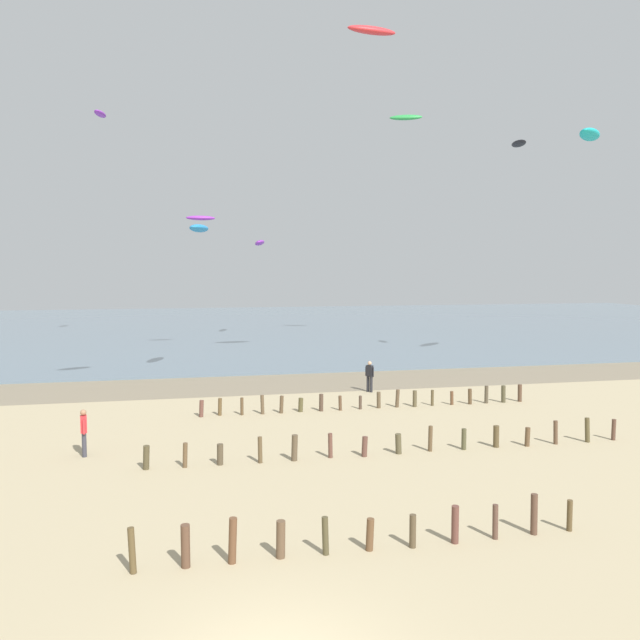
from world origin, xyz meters
name	(u,v)px	position (x,y,z in m)	size (l,w,h in m)	color
wet_sand_strip	(211,386)	(0.00, 26.47, 0.00)	(120.00, 6.34, 0.01)	#84755B
sea	(198,327)	(0.00, 64.64, 0.05)	(160.00, 70.00, 0.10)	slate
groyne_near	(347,533)	(2.28, 4.00, 0.47)	(11.04, 0.34, 1.09)	brown
groyne_mid	(393,443)	(5.93, 11.47, 0.42)	(18.08, 0.33, 0.97)	#4A412A
groyne_far	(378,400)	(7.70, 18.90, 0.40)	(16.21, 0.35, 0.90)	brown
person_nearest_camera	(84,431)	(-5.06, 13.55, 0.92)	(0.27, 0.56, 1.71)	#383842
person_by_waterline	(370,375)	(8.44, 22.93, 0.92)	(0.39, 0.48, 1.71)	#232328
kite_aloft_1	(100,114)	(-8.41, 49.45, 20.32)	(2.49, 0.80, 0.40)	purple
kite_aloft_2	(406,117)	(18.10, 44.60, 20.19)	(2.90, 0.93, 0.46)	green
kite_aloft_5	(260,243)	(5.68, 50.66, 9.24)	(2.82, 0.90, 0.45)	purple
kite_aloft_6	(519,144)	(21.58, 31.02, 15.48)	(1.91, 0.61, 0.31)	black
kite_aloft_7	(372,30)	(9.98, 28.12, 21.23)	(3.14, 1.00, 0.50)	red
kite_aloft_8	(199,228)	(-0.50, 29.05, 9.19)	(2.82, 0.90, 0.45)	#2384D1
kite_aloft_9	(201,218)	(-0.10, 41.06, 10.75)	(2.27, 0.73, 0.36)	purple
kite_aloft_11	(590,135)	(24.95, 27.87, 15.60)	(3.44, 1.10, 0.55)	#19B2B7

